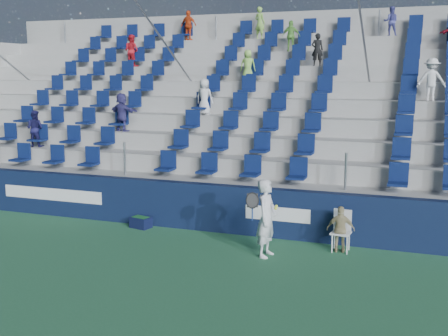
# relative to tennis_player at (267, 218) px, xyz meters

# --- Properties ---
(ground) EXTENTS (70.00, 70.00, 0.00)m
(ground) POSITION_rel_tennis_player_xyz_m (-1.60, -1.65, -0.86)
(ground) COLOR #2F6F46
(ground) RESTS_ON ground
(sponsor_wall) EXTENTS (24.00, 0.32, 1.20)m
(sponsor_wall) POSITION_rel_tennis_player_xyz_m (-1.60, 1.49, -0.26)
(sponsor_wall) COLOR #101B3B
(sponsor_wall) RESTS_ON ground
(grandstand) EXTENTS (24.00, 8.17, 6.63)m
(grandstand) POSITION_rel_tennis_player_xyz_m (-1.60, 6.59, 1.28)
(grandstand) COLOR #A4A49F
(grandstand) RESTS_ON ground
(tennis_player) EXTENTS (0.69, 0.67, 1.72)m
(tennis_player) POSITION_rel_tennis_player_xyz_m (0.00, 0.00, 0.00)
(tennis_player) COLOR silver
(tennis_player) RESTS_ON ground
(line_judge_chair) EXTENTS (0.45, 0.46, 0.93)m
(line_judge_chair) POSITION_rel_tennis_player_xyz_m (1.48, 0.99, -0.33)
(line_judge_chair) COLOR white
(line_judge_chair) RESTS_ON ground
(line_judge) EXTENTS (0.64, 0.33, 1.05)m
(line_judge) POSITION_rel_tennis_player_xyz_m (1.48, 0.85, -0.33)
(line_judge) COLOR tan
(line_judge) RESTS_ON ground
(ball_bin) EXTENTS (0.58, 0.45, 0.29)m
(ball_bin) POSITION_rel_tennis_player_xyz_m (-3.69, 1.10, -0.70)
(ball_bin) COLOR #0E1333
(ball_bin) RESTS_ON ground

